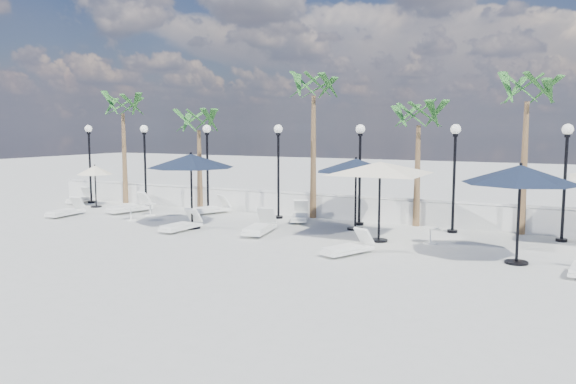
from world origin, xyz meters
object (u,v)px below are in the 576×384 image
at_px(lounger_2, 130,207).
at_px(lounger_5, 181,225).
at_px(lounger_3, 210,208).
at_px(parasol_navy_left, 191,161).
at_px(lounger_4, 260,227).
at_px(lounger_7, 348,248).
at_px(parasol_cream_sq_a, 380,162).
at_px(parasol_navy_mid, 356,166).
at_px(parasol_navy_right, 520,175).
at_px(lounger_6, 300,215).
at_px(lounger_1, 81,199).
at_px(parasol_cream_small, 95,171).
at_px(lounger_0, 66,211).

bearing_deg(lounger_2, lounger_5, -12.73).
xyz_separation_m(lounger_3, parasol_navy_left, (1.42, -3.21, 2.25)).
height_order(lounger_4, lounger_7, lounger_4).
height_order(lounger_2, lounger_4, lounger_2).
xyz_separation_m(lounger_3, parasol_cream_sq_a, (8.35, -2.41, 2.37)).
distance_m(parasol_navy_mid, parasol_navy_right, 6.44).
xyz_separation_m(lounger_6, parasol_cream_sq_a, (4.02, -2.41, 2.37)).
relative_size(lounger_2, parasol_cream_sq_a, 0.37).
height_order(lounger_1, lounger_2, lounger_2).
xyz_separation_m(lounger_2, lounger_6, (7.64, 1.33, -0.02)).
relative_size(lounger_5, lounger_6, 0.93).
bearing_deg(lounger_6, parasol_cream_small, 162.35).
height_order(parasol_navy_right, parasol_cream_sq_a, parasol_cream_sq_a).
bearing_deg(lounger_2, parasol_navy_mid, 18.68).
bearing_deg(lounger_3, lounger_2, -134.25).
xyz_separation_m(lounger_3, lounger_5, (1.41, -3.84, -0.01)).
height_order(lounger_0, parasol_cream_sq_a, parasol_cream_sq_a).
distance_m(lounger_3, parasol_navy_left, 4.17).
distance_m(lounger_7, parasol_navy_mid, 4.70).
bearing_deg(lounger_5, parasol_navy_mid, 32.91).
bearing_deg(lounger_0, parasol_navy_right, -6.63).
height_order(lounger_3, parasol_navy_mid, parasol_navy_mid).
bearing_deg(lounger_3, lounger_4, -12.01).
xyz_separation_m(lounger_2, lounger_7, (11.47, -3.38, -0.04)).
distance_m(parasol_cream_sq_a, parasol_cream_small, 14.45).
bearing_deg(lounger_6, lounger_7, -72.39).
bearing_deg(lounger_2, parasol_cream_sq_a, 9.90).
height_order(lounger_7, parasol_navy_right, parasol_navy_right).
relative_size(lounger_0, parasol_navy_right, 0.61).
distance_m(lounger_2, lounger_5, 5.35).
distance_m(lounger_0, lounger_7, 13.25).
bearing_deg(lounger_5, lounger_0, 178.54).
height_order(lounger_0, lounger_6, lounger_6).
relative_size(parasol_navy_left, parasol_cream_small, 1.59).
relative_size(lounger_5, parasol_navy_right, 0.59).
xyz_separation_m(lounger_4, lounger_5, (-2.82, -0.78, -0.03)).
distance_m(lounger_7, parasol_navy_left, 7.26).
height_order(lounger_1, parasol_cream_small, parasol_cream_small).
relative_size(lounger_0, lounger_3, 0.96).
xyz_separation_m(lounger_5, parasol_navy_right, (11.24, 0.22, 2.22)).
bearing_deg(lounger_0, parasol_navy_mid, 6.69).
distance_m(lounger_3, parasol_navy_right, 13.35).
bearing_deg(lounger_5, lounger_4, 18.62).
xyz_separation_m(lounger_0, lounger_2, (1.70, 1.98, 0.03)).
bearing_deg(parasol_navy_left, lounger_6, 47.84).
relative_size(lounger_5, parasol_navy_left, 0.57).
relative_size(lounger_4, parasol_cream_sq_a, 0.37).
bearing_deg(lounger_6, lounger_0, 178.04).
bearing_deg(parasol_navy_mid, lounger_0, -167.68).
xyz_separation_m(lounger_2, parasol_cream_sq_a, (11.66, -1.08, 2.35)).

